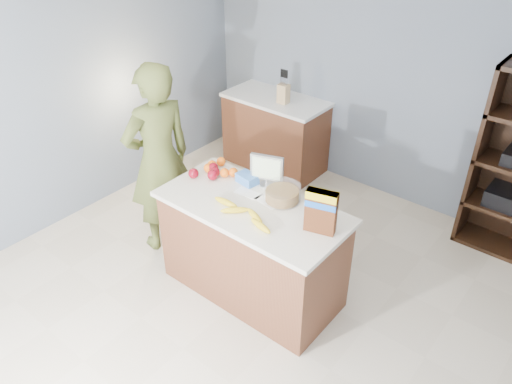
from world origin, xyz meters
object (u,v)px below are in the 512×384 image
Objects in this scene: counter_peninsula at (252,253)px; tv at (267,169)px; person at (159,160)px; cereal_box at (321,209)px.

tv is (-0.10, 0.31, 0.64)m from counter_peninsula.
cereal_box is (1.70, 0.04, 0.18)m from person.
person is 5.34× the size of cereal_box.
counter_peninsula is 5.53× the size of tv.
tv is (1.01, 0.30, 0.14)m from person.
person is at bearing 179.39° from counter_peninsula.
cereal_box is at bearing -20.21° from tv.
person is 6.49× the size of tv.
tv is at bearing 159.79° from cereal_box.
counter_peninsula is at bearing -72.84° from tv.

